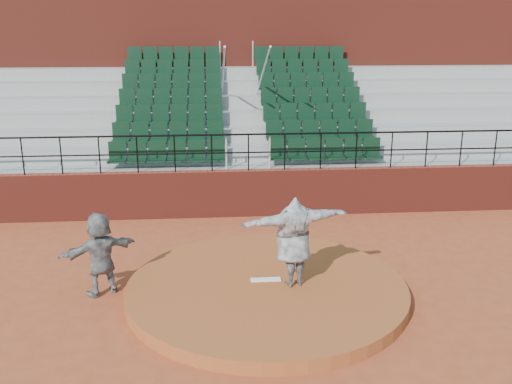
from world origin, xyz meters
TOP-DOWN VIEW (x-y plane):
  - ground at (0.00, 0.00)m, footprint 90.00×90.00m
  - pitchers_mound at (0.00, 0.00)m, footprint 5.50×5.50m
  - pitching_rubber at (0.00, 0.15)m, footprint 0.60×0.15m
  - boundary_wall at (0.00, 5.00)m, footprint 24.00×0.30m
  - wall_railing at (0.00, 5.00)m, footprint 24.04×0.05m
  - seating_deck at (0.00, 8.65)m, footprint 24.00×5.97m
  - press_box_facade at (0.00, 12.60)m, footprint 24.00×3.00m
  - pitcher at (0.51, -0.07)m, footprint 2.27×1.18m
  - fielder at (-3.23, 0.37)m, footprint 1.59×1.22m

SIDE VIEW (x-z plane):
  - ground at x=0.00m, z-range 0.00..0.00m
  - pitchers_mound at x=0.00m, z-range 0.00..0.25m
  - pitching_rubber at x=0.00m, z-range 0.25..0.28m
  - boundary_wall at x=0.00m, z-range 0.00..1.30m
  - fielder at x=-3.23m, z-range 0.00..1.68m
  - pitcher at x=0.51m, z-range 0.25..2.04m
  - seating_deck at x=0.00m, z-range -0.87..3.76m
  - wall_railing at x=0.00m, z-range 1.52..2.54m
  - press_box_facade at x=0.00m, z-range 0.00..7.10m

